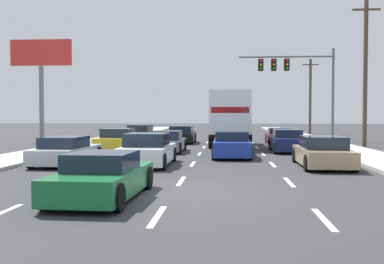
{
  "coord_description": "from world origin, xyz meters",
  "views": [
    {
      "loc": [
        1.42,
        -12.02,
        2.12
      ],
      "look_at": [
        -0.35,
        11.34,
        1.21
      ],
      "focal_mm": 42.12,
      "sensor_mm": 36.0,
      "label": 1
    }
  ],
  "objects_px": {
    "box_truck": "(231,116)",
    "car_yellow": "(118,140)",
    "car_orange": "(140,134)",
    "car_white": "(147,151)",
    "car_silver": "(66,152)",
    "utility_pole_far": "(310,95)",
    "car_green": "(103,177)",
    "car_blue": "(232,145)",
    "car_maroon": "(279,136)",
    "roadside_billboard": "(41,67)",
    "car_black": "(182,135)",
    "car_gray": "(167,142)",
    "car_navy": "(287,142)",
    "utility_pole_mid": "(365,72)",
    "traffic_signal_mast": "(290,71)",
    "car_tan": "(323,153)"
  },
  "relations": [
    {
      "from": "box_truck",
      "to": "car_navy",
      "type": "xyz_separation_m",
      "value": [
        3.18,
        -3.96,
        -1.45
      ]
    },
    {
      "from": "traffic_signal_mast",
      "to": "utility_pole_far",
      "type": "relative_size",
      "value": 0.94
    },
    {
      "from": "car_maroon",
      "to": "utility_pole_far",
      "type": "bearing_deg",
      "value": 72.83
    },
    {
      "from": "box_truck",
      "to": "car_silver",
      "type": "bearing_deg",
      "value": -122.05
    },
    {
      "from": "car_navy",
      "to": "roadside_billboard",
      "type": "distance_m",
      "value": 20.69
    },
    {
      "from": "car_yellow",
      "to": "car_black",
      "type": "bearing_deg",
      "value": 62.77
    },
    {
      "from": "traffic_signal_mast",
      "to": "car_silver",
      "type": "bearing_deg",
      "value": -122.84
    },
    {
      "from": "car_gray",
      "to": "utility_pole_mid",
      "type": "relative_size",
      "value": 0.42
    },
    {
      "from": "car_tan",
      "to": "car_green",
      "type": "bearing_deg",
      "value": -133.39
    },
    {
      "from": "car_navy",
      "to": "utility_pole_far",
      "type": "distance_m",
      "value": 25.53
    },
    {
      "from": "car_yellow",
      "to": "box_truck",
      "type": "height_order",
      "value": "box_truck"
    },
    {
      "from": "car_maroon",
      "to": "car_blue",
      "type": "bearing_deg",
      "value": -108.65
    },
    {
      "from": "car_orange",
      "to": "car_white",
      "type": "height_order",
      "value": "same"
    },
    {
      "from": "car_blue",
      "to": "traffic_signal_mast",
      "type": "bearing_deg",
      "value": 71.45
    },
    {
      "from": "car_orange",
      "to": "utility_pole_mid",
      "type": "height_order",
      "value": "utility_pole_mid"
    },
    {
      "from": "car_gray",
      "to": "car_tan",
      "type": "distance_m",
      "value": 9.88
    },
    {
      "from": "utility_pole_far",
      "to": "roadside_billboard",
      "type": "relative_size",
      "value": 1.02
    },
    {
      "from": "car_gray",
      "to": "car_green",
      "type": "xyz_separation_m",
      "value": [
        0.22,
        -14.16,
        -0.0
      ]
    },
    {
      "from": "car_yellow",
      "to": "car_black",
      "type": "xyz_separation_m",
      "value": [
        3.27,
        6.36,
        0.0
      ]
    },
    {
      "from": "utility_pole_far",
      "to": "roadside_billboard",
      "type": "distance_m",
      "value": 28.68
    },
    {
      "from": "car_green",
      "to": "utility_pole_far",
      "type": "bearing_deg",
      "value": 72.61
    },
    {
      "from": "car_black",
      "to": "utility_pole_far",
      "type": "bearing_deg",
      "value": 54.16
    },
    {
      "from": "car_white",
      "to": "car_maroon",
      "type": "bearing_deg",
      "value": 63.86
    },
    {
      "from": "box_truck",
      "to": "car_orange",
      "type": "bearing_deg",
      "value": 150.72
    },
    {
      "from": "car_green",
      "to": "utility_pole_far",
      "type": "xyz_separation_m",
      "value": [
        12.35,
        39.44,
        3.71
      ]
    },
    {
      "from": "car_navy",
      "to": "car_silver",
      "type": "bearing_deg",
      "value": -144.46
    },
    {
      "from": "car_silver",
      "to": "car_green",
      "type": "xyz_separation_m",
      "value": [
        3.66,
        -7.52,
        -0.01
      ]
    },
    {
      "from": "box_truck",
      "to": "car_blue",
      "type": "xyz_separation_m",
      "value": [
        -0.01,
        -7.37,
        -1.44
      ]
    },
    {
      "from": "car_silver",
      "to": "car_maroon",
      "type": "bearing_deg",
      "value": 53.82
    },
    {
      "from": "car_orange",
      "to": "utility_pole_far",
      "type": "xyz_separation_m",
      "value": [
        15.75,
        16.82,
        3.62
      ]
    },
    {
      "from": "car_orange",
      "to": "roadside_billboard",
      "type": "distance_m",
      "value": 9.66
    },
    {
      "from": "car_orange",
      "to": "car_black",
      "type": "distance_m",
      "value": 3.27
    },
    {
      "from": "car_gray",
      "to": "traffic_signal_mast",
      "type": "xyz_separation_m",
      "value": [
        8.52,
        11.91,
        5.08
      ]
    },
    {
      "from": "car_gray",
      "to": "car_black",
      "type": "bearing_deg",
      "value": 89.65
    },
    {
      "from": "roadside_billboard",
      "to": "car_navy",
      "type": "bearing_deg",
      "value": -25.68
    },
    {
      "from": "car_yellow",
      "to": "car_navy",
      "type": "bearing_deg",
      "value": -5.18
    },
    {
      "from": "car_silver",
      "to": "utility_pole_far",
      "type": "distance_m",
      "value": 35.9
    },
    {
      "from": "car_black",
      "to": "car_gray",
      "type": "xyz_separation_m",
      "value": [
        -0.05,
        -7.95,
        -0.05
      ]
    },
    {
      "from": "car_silver",
      "to": "traffic_signal_mast",
      "type": "distance_m",
      "value": 22.64
    },
    {
      "from": "car_gray",
      "to": "car_maroon",
      "type": "height_order",
      "value": "car_gray"
    },
    {
      "from": "box_truck",
      "to": "car_yellow",
      "type": "bearing_deg",
      "value": -155.94
    },
    {
      "from": "car_white",
      "to": "car_green",
      "type": "distance_m",
      "value": 7.49
    },
    {
      "from": "car_orange",
      "to": "car_green",
      "type": "relative_size",
      "value": 1.02
    },
    {
      "from": "box_truck",
      "to": "traffic_signal_mast",
      "type": "bearing_deg",
      "value": 55.97
    },
    {
      "from": "car_orange",
      "to": "car_gray",
      "type": "relative_size",
      "value": 1.08
    },
    {
      "from": "car_silver",
      "to": "car_blue",
      "type": "bearing_deg",
      "value": 28.99
    },
    {
      "from": "car_gray",
      "to": "traffic_signal_mast",
      "type": "bearing_deg",
      "value": 54.42
    },
    {
      "from": "car_blue",
      "to": "utility_pole_far",
      "type": "distance_m",
      "value": 29.63
    },
    {
      "from": "utility_pole_mid",
      "to": "box_truck",
      "type": "bearing_deg",
      "value": -176.58
    },
    {
      "from": "car_gray",
      "to": "car_green",
      "type": "distance_m",
      "value": 14.16
    }
  ]
}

